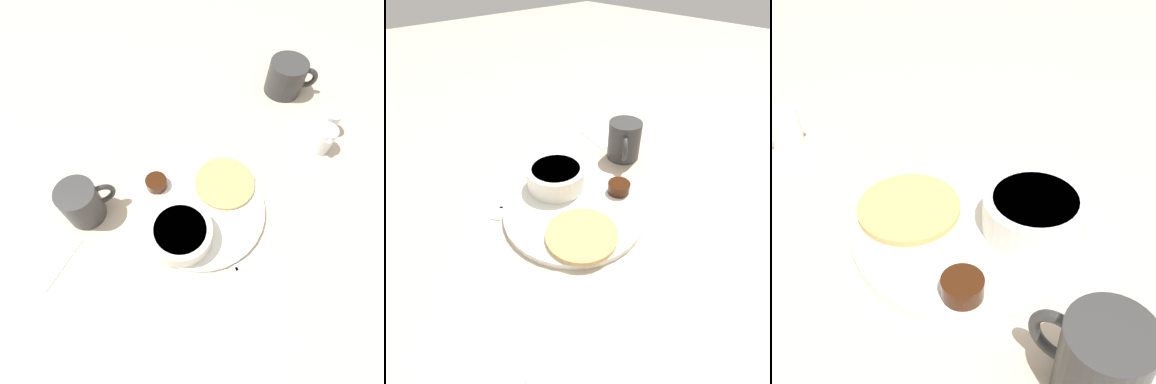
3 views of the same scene
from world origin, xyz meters
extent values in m
plane|color=#C6B299|center=(0.00, 0.00, 0.00)|extent=(4.00, 4.00, 0.00)
cylinder|color=white|center=(0.00, 0.00, 0.01)|extent=(0.27, 0.27, 0.01)
cylinder|color=tan|center=(-0.06, 0.04, 0.02)|extent=(0.13, 0.13, 0.01)
cylinder|color=white|center=(0.08, -0.02, 0.03)|extent=(0.12, 0.12, 0.05)
cylinder|color=white|center=(0.08, -0.02, 0.05)|extent=(0.10, 0.10, 0.01)
cylinder|color=#38190A|center=(-0.03, -0.10, 0.02)|extent=(0.05, 0.05, 0.02)
cylinder|color=white|center=(0.10, -0.04, 0.02)|extent=(0.04, 0.04, 0.02)
sphere|color=white|center=(0.10, -0.04, 0.04)|extent=(0.02, 0.02, 0.02)
cylinder|color=#333333|center=(0.07, -0.22, 0.05)|extent=(0.08, 0.08, 0.09)
torus|color=#333333|center=(0.04, -0.19, 0.05)|extent=(0.05, 0.05, 0.06)
cone|color=white|center=(-0.20, 0.24, 0.06)|extent=(0.02, 0.02, 0.01)
cube|color=silver|center=(0.14, 0.06, 0.00)|extent=(0.07, 0.08, 0.00)
cube|color=silver|center=(0.10, 0.11, 0.00)|extent=(0.04, 0.04, 0.00)
cube|color=white|center=(0.17, -0.26, 0.00)|extent=(0.13, 0.11, 0.00)
camera|label=1|loc=(0.27, 0.05, 0.57)|focal=28.00mm
camera|label=2|loc=(-0.32, 0.29, 0.41)|focal=28.00mm
camera|label=3|loc=(-0.09, -0.41, 0.41)|focal=45.00mm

